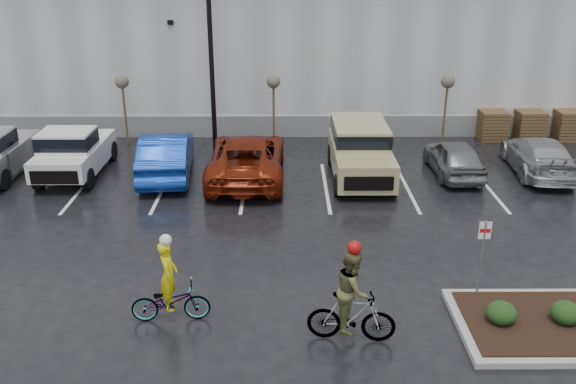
{
  "coord_description": "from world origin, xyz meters",
  "views": [
    {
      "loc": [
        -1.0,
        -12.98,
        8.28
      ],
      "look_at": [
        -0.92,
        4.3,
        1.3
      ],
      "focal_mm": 38.0,
      "sensor_mm": 36.0,
      "label": 1
    }
  ],
  "objects_px": {
    "pickup_white": "(77,149)",
    "cyclist_olive": "(352,305)",
    "sapling_west": "(122,86)",
    "fire_lane_sign": "(482,251)",
    "pallet_stack_a": "(492,125)",
    "suv_tan": "(361,153)",
    "pallet_stack_c": "(568,125)",
    "sapling_east": "(448,85)",
    "sapling_mid": "(273,86)",
    "car_red": "(247,157)",
    "car_grey": "(454,157)",
    "pallet_stack_b": "(529,125)",
    "lamppost": "(209,17)",
    "car_blue": "(166,154)",
    "car_far_silver": "(538,155)",
    "cyclist_hivis": "(170,294)"
  },
  "relations": [
    {
      "from": "sapling_west",
      "to": "car_far_silver",
      "type": "height_order",
      "value": "sapling_west"
    },
    {
      "from": "fire_lane_sign",
      "to": "pickup_white",
      "type": "xyz_separation_m",
      "value": [
        -12.92,
        9.44,
        -0.43
      ]
    },
    {
      "from": "sapling_mid",
      "to": "cyclist_hivis",
      "type": "distance_m",
      "value": 13.93
    },
    {
      "from": "pickup_white",
      "to": "cyclist_olive",
      "type": "bearing_deg",
      "value": -49.09
    },
    {
      "from": "pallet_stack_b",
      "to": "fire_lane_sign",
      "type": "bearing_deg",
      "value": -114.88
    },
    {
      "from": "car_far_silver",
      "to": "cyclist_olive",
      "type": "height_order",
      "value": "cyclist_olive"
    },
    {
      "from": "lamppost",
      "to": "pickup_white",
      "type": "xyz_separation_m",
      "value": [
        -5.12,
        -2.36,
        -4.71
      ]
    },
    {
      "from": "pallet_stack_c",
      "to": "sapling_east",
      "type": "bearing_deg",
      "value": -170.54
    },
    {
      "from": "sapling_mid",
      "to": "suv_tan",
      "type": "xyz_separation_m",
      "value": [
        3.36,
        -4.06,
        -1.7
      ]
    },
    {
      "from": "pickup_white",
      "to": "cyclist_olive",
      "type": "distance_m",
      "value": 14.64
    },
    {
      "from": "sapling_east",
      "to": "fire_lane_sign",
      "type": "distance_m",
      "value": 13.06
    },
    {
      "from": "suv_tan",
      "to": "pickup_white",
      "type": "bearing_deg",
      "value": 176.35
    },
    {
      "from": "sapling_mid",
      "to": "pallet_stack_a",
      "type": "height_order",
      "value": "sapling_mid"
    },
    {
      "from": "pallet_stack_a",
      "to": "pallet_stack_c",
      "type": "height_order",
      "value": "same"
    },
    {
      "from": "pickup_white",
      "to": "pallet_stack_c",
      "type": "bearing_deg",
      "value": 11.66
    },
    {
      "from": "pallet_stack_b",
      "to": "pickup_white",
      "type": "bearing_deg",
      "value": -167.28
    },
    {
      "from": "pallet_stack_b",
      "to": "cyclist_olive",
      "type": "distance_m",
      "value": 18.24
    },
    {
      "from": "sapling_mid",
      "to": "car_grey",
      "type": "xyz_separation_m",
      "value": [
        7.04,
        -3.65,
        -2.04
      ]
    },
    {
      "from": "pallet_stack_b",
      "to": "car_far_silver",
      "type": "height_order",
      "value": "car_far_silver"
    },
    {
      "from": "lamppost",
      "to": "sapling_east",
      "type": "xyz_separation_m",
      "value": [
        10.0,
        1.0,
        -2.96
      ]
    },
    {
      "from": "sapling_west",
      "to": "cyclist_hivis",
      "type": "xyz_separation_m",
      "value": [
        4.29,
        -13.61,
        -2.03
      ]
    },
    {
      "from": "car_red",
      "to": "sapling_mid",
      "type": "bearing_deg",
      "value": -103.26
    },
    {
      "from": "pallet_stack_c",
      "to": "pallet_stack_a",
      "type": "bearing_deg",
      "value": 180.0
    },
    {
      "from": "lamppost",
      "to": "car_blue",
      "type": "bearing_deg",
      "value": -120.33
    },
    {
      "from": "sapling_east",
      "to": "suv_tan",
      "type": "bearing_deg",
      "value": -135.55
    },
    {
      "from": "pallet_stack_b",
      "to": "car_red",
      "type": "bearing_deg",
      "value": -158.38
    },
    {
      "from": "sapling_mid",
      "to": "cyclist_olive",
      "type": "xyz_separation_m",
      "value": [
        1.97,
        -14.43,
        -1.83
      ]
    },
    {
      "from": "pickup_white",
      "to": "cyclist_olive",
      "type": "xyz_separation_m",
      "value": [
        9.59,
        -11.07,
        -0.08
      ]
    },
    {
      "from": "car_blue",
      "to": "fire_lane_sign",
      "type": "bearing_deg",
      "value": 130.47
    },
    {
      "from": "car_red",
      "to": "cyclist_olive",
      "type": "height_order",
      "value": "cyclist_olive"
    },
    {
      "from": "pickup_white",
      "to": "cyclist_hivis",
      "type": "height_order",
      "value": "cyclist_hivis"
    },
    {
      "from": "sapling_west",
      "to": "fire_lane_sign",
      "type": "xyz_separation_m",
      "value": [
        11.8,
        -12.8,
        -1.32
      ]
    },
    {
      "from": "sapling_west",
      "to": "cyclist_olive",
      "type": "distance_m",
      "value": 16.83
    },
    {
      "from": "cyclist_hivis",
      "to": "cyclist_olive",
      "type": "distance_m",
      "value": 4.27
    },
    {
      "from": "car_blue",
      "to": "cyclist_hivis",
      "type": "height_order",
      "value": "cyclist_hivis"
    },
    {
      "from": "pallet_stack_c",
      "to": "suv_tan",
      "type": "height_order",
      "value": "suv_tan"
    },
    {
      "from": "pallet_stack_a",
      "to": "cyclist_olive",
      "type": "height_order",
      "value": "cyclist_olive"
    },
    {
      "from": "lamppost",
      "to": "cyclist_hivis",
      "type": "bearing_deg",
      "value": -88.7
    },
    {
      "from": "sapling_west",
      "to": "cyclist_olive",
      "type": "xyz_separation_m",
      "value": [
        8.47,
        -14.43,
        -1.83
      ]
    },
    {
      "from": "car_blue",
      "to": "cyclist_olive",
      "type": "bearing_deg",
      "value": 114.03
    },
    {
      "from": "lamppost",
      "to": "suv_tan",
      "type": "height_order",
      "value": "lamppost"
    },
    {
      "from": "cyclist_olive",
      "to": "pallet_stack_c",
      "type": "bearing_deg",
      "value": -29.93
    },
    {
      "from": "fire_lane_sign",
      "to": "pickup_white",
      "type": "height_order",
      "value": "fire_lane_sign"
    },
    {
      "from": "car_grey",
      "to": "cyclist_hivis",
      "type": "distance_m",
      "value": 13.59
    },
    {
      "from": "sapling_west",
      "to": "pallet_stack_a",
      "type": "distance_m",
      "value": 16.66
    },
    {
      "from": "car_red",
      "to": "car_grey",
      "type": "xyz_separation_m",
      "value": [
        8.0,
        0.37,
        -0.14
      ]
    },
    {
      "from": "sapling_east",
      "to": "pickup_white",
      "type": "relative_size",
      "value": 0.62
    },
    {
      "from": "car_blue",
      "to": "pallet_stack_c",
      "type": "bearing_deg",
      "value": -170.42
    },
    {
      "from": "sapling_mid",
      "to": "sapling_east",
      "type": "relative_size",
      "value": 1.0
    },
    {
      "from": "car_blue",
      "to": "lamppost",
      "type": "bearing_deg",
      "value": -125.7
    }
  ]
}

